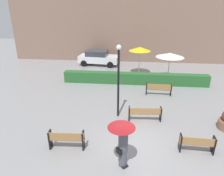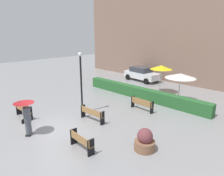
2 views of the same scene
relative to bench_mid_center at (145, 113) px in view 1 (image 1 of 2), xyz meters
The scene contains 12 objects.
ground_plane 2.64m from the bench_mid_center, 103.45° to the right, with size 60.00×60.00×0.00m, color gray.
bench_mid_center is the anchor object (origin of this frame).
bench_near_right 3.30m from the bench_mid_center, 48.82° to the right, with size 1.55×0.43×0.82m.
bench_back_row 3.87m from the bench_mid_center, 72.66° to the left, with size 1.87×0.38×0.87m.
bench_near_left 4.62m from the bench_mid_center, 142.28° to the right, with size 1.66×0.45×0.90m.
pedestrian_with_umbrella 3.92m from the bench_mid_center, 106.61° to the right, with size 1.08×1.08×2.03m.
lamp_post 2.60m from the bench_mid_center, 164.95° to the left, with size 0.28×0.28×4.22m.
patio_umbrella_yellow 8.48m from the bench_mid_center, 91.20° to the left, with size 1.96×1.96×2.61m.
patio_umbrella_white 7.58m from the bench_mid_center, 71.84° to the left, with size 2.33×2.33×2.40m.
hedge_strip 5.90m from the bench_mid_center, 95.28° to the left, with size 11.82×0.70×0.91m, color #28602D.
building_facade 14.51m from the bench_mid_center, 92.56° to the left, with size 28.00×1.20×11.68m, color #846656.
parked_car 12.10m from the bench_mid_center, 111.63° to the left, with size 4.35×2.29×1.57m.
Camera 1 is at (-0.22, -7.84, 6.21)m, focal length 33.19 mm.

